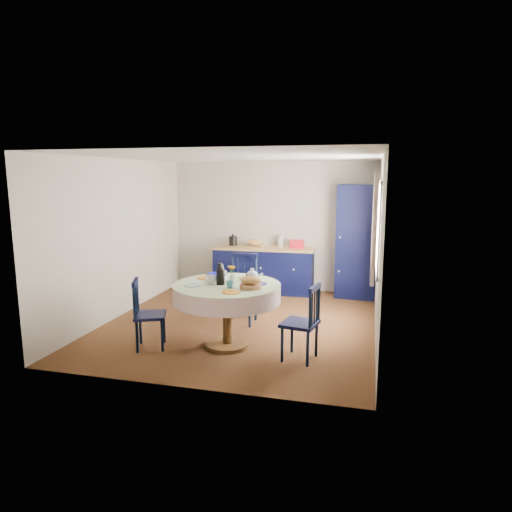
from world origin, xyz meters
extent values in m
plane|color=black|center=(0.00, 0.00, 0.00)|extent=(4.50, 4.50, 0.00)
plane|color=white|center=(0.00, 0.00, 2.50)|extent=(4.50, 4.50, 0.00)
cube|color=beige|center=(0.00, 2.25, 1.25)|extent=(4.00, 0.02, 2.50)
cube|color=beige|center=(-2.00, 0.00, 1.25)|extent=(0.02, 4.50, 2.50)
cube|color=beige|center=(2.00, 0.00, 1.25)|extent=(0.02, 4.50, 2.50)
plane|color=white|center=(2.00, 0.30, 1.50)|extent=(0.00, 1.20, 1.20)
cube|color=beige|center=(1.92, -0.40, 1.55)|extent=(0.05, 0.34, 1.45)
cube|color=beige|center=(1.92, 1.00, 1.55)|extent=(0.05, 0.34, 1.45)
cube|color=black|center=(-0.11, 1.96, 0.42)|extent=(1.91, 0.62, 0.83)
cube|color=tan|center=(-0.11, 1.96, 0.85)|extent=(1.97, 0.66, 0.04)
cube|color=red|center=(0.53, 2.01, 0.95)|extent=(0.26, 0.15, 0.16)
cube|color=tan|center=(-0.27, 1.93, 0.88)|extent=(0.35, 0.25, 0.02)
ellipsoid|color=#A96C41|center=(-0.27, 1.93, 0.96)|extent=(0.31, 0.20, 0.13)
cylinder|color=silver|center=(0.19, 2.11, 0.98)|extent=(0.12, 0.12, 0.22)
cube|color=black|center=(1.64, 2.00, 1.04)|extent=(0.76, 0.56, 2.08)
cylinder|color=white|center=(1.36, 1.73, 1.14)|extent=(0.04, 0.02, 0.04)
cylinder|color=white|center=(1.36, 1.73, 0.52)|extent=(0.04, 0.02, 0.04)
cylinder|color=#553718|center=(0.10, -1.00, 0.03)|extent=(0.58, 0.58, 0.05)
cylinder|color=#553718|center=(0.10, -1.00, 0.42)|extent=(0.12, 0.12, 0.77)
cylinder|color=#553718|center=(0.10, -1.00, 0.82)|extent=(1.34, 1.34, 0.03)
cylinder|color=silver|center=(0.10, -1.00, 0.72)|extent=(1.40, 1.40, 0.22)
cylinder|color=silver|center=(0.10, -1.00, 0.84)|extent=(1.40, 1.40, 0.01)
cylinder|color=#7FA8A9|center=(-0.29, -1.19, 0.85)|extent=(0.22, 0.22, 0.01)
cylinder|color=orange|center=(0.29, -1.40, 0.85)|extent=(0.22, 0.22, 0.01)
cylinder|color=navy|center=(0.50, -0.89, 0.85)|extent=(0.22, 0.22, 0.01)
cylinder|color=#A8C77C|center=(0.25, -0.58, 0.85)|extent=(0.22, 0.22, 0.01)
cylinder|color=orange|center=(-0.30, -0.74, 0.85)|extent=(0.22, 0.22, 0.01)
cylinder|color=olive|center=(0.46, -1.13, 0.87)|extent=(0.28, 0.28, 0.05)
ellipsoid|color=#A96C41|center=(0.46, -1.13, 0.95)|extent=(0.26, 0.16, 0.11)
cube|color=silver|center=(-0.02, -0.85, 0.87)|extent=(0.10, 0.07, 0.04)
cylinder|color=black|center=(-0.65, -1.38, 0.21)|extent=(0.04, 0.04, 0.42)
cylinder|color=black|center=(-0.78, -1.07, 0.21)|extent=(0.04, 0.04, 0.42)
cylinder|color=black|center=(-0.94, -1.49, 0.21)|extent=(0.04, 0.04, 0.42)
cylinder|color=black|center=(-1.07, -1.18, 0.21)|extent=(0.04, 0.04, 0.42)
cube|color=black|center=(-0.86, -1.28, 0.44)|extent=(0.51, 0.52, 0.04)
cylinder|color=black|center=(-0.96, -1.50, 0.67)|extent=(0.04, 0.04, 0.47)
cylinder|color=black|center=(-1.08, -1.19, 0.67)|extent=(0.04, 0.04, 0.47)
cube|color=black|center=(-1.02, -1.34, 0.89)|extent=(0.17, 0.36, 0.06)
cylinder|color=black|center=(-0.99, -1.42, 0.65)|extent=(0.02, 0.02, 0.39)
cylinder|color=black|center=(-1.02, -1.34, 0.65)|extent=(0.02, 0.02, 0.39)
cylinder|color=black|center=(-1.06, -1.26, 0.65)|extent=(0.02, 0.02, 0.39)
cylinder|color=black|center=(-0.20, -0.18, 0.24)|extent=(0.04, 0.04, 0.48)
cylinder|color=black|center=(0.18, -0.18, 0.24)|extent=(0.04, 0.04, 0.48)
cylinder|color=black|center=(-0.20, 0.17, 0.24)|extent=(0.04, 0.04, 0.48)
cylinder|color=black|center=(0.18, 0.18, 0.24)|extent=(0.04, 0.04, 0.48)
cube|color=black|center=(-0.01, 0.00, 0.50)|extent=(0.47, 0.45, 0.04)
cylinder|color=black|center=(-0.20, 0.20, 0.77)|extent=(0.04, 0.04, 0.54)
cylinder|color=black|center=(0.18, 0.20, 0.77)|extent=(0.04, 0.04, 0.54)
cube|color=black|center=(-0.01, 0.20, 1.02)|extent=(0.43, 0.05, 0.07)
cylinder|color=black|center=(-0.11, 0.20, 0.75)|extent=(0.02, 0.02, 0.45)
cylinder|color=black|center=(-0.01, 0.20, 0.75)|extent=(0.02, 0.02, 0.45)
cylinder|color=black|center=(0.09, 0.20, 0.75)|extent=(0.02, 0.02, 0.45)
cylinder|color=black|center=(0.96, -0.98, 0.22)|extent=(0.04, 0.04, 0.43)
cylinder|color=black|center=(0.90, -1.32, 0.22)|extent=(0.04, 0.04, 0.43)
cylinder|color=black|center=(1.28, -1.04, 0.22)|extent=(0.04, 0.04, 0.43)
cylinder|color=black|center=(1.22, -1.38, 0.22)|extent=(0.04, 0.04, 0.43)
cube|color=black|center=(1.09, -1.18, 0.45)|extent=(0.47, 0.49, 0.04)
cylinder|color=black|center=(1.30, -1.05, 0.70)|extent=(0.04, 0.04, 0.49)
cylinder|color=black|center=(1.24, -1.38, 0.70)|extent=(0.04, 0.04, 0.49)
cube|color=black|center=(1.27, -1.21, 0.92)|extent=(0.11, 0.39, 0.06)
cylinder|color=black|center=(1.28, -1.13, 0.68)|extent=(0.02, 0.02, 0.40)
cylinder|color=black|center=(1.27, -1.21, 0.68)|extent=(0.02, 0.02, 0.40)
cylinder|color=black|center=(1.25, -1.30, 0.68)|extent=(0.02, 0.02, 0.40)
imported|color=silver|center=(-0.11, -1.03, 0.90)|extent=(0.13, 0.13, 0.11)
imported|color=#275C6A|center=(0.20, -1.19, 0.89)|extent=(0.09, 0.09, 0.09)
imported|color=black|center=(0.34, -0.76, 0.89)|extent=(0.12, 0.12, 0.09)
imported|color=silver|center=(-0.06, -0.65, 0.89)|extent=(0.10, 0.10, 0.09)
imported|color=#0A0B7F|center=(-0.13, -0.72, 0.88)|extent=(0.27, 0.27, 0.07)
camera|label=1|loc=(1.88, -6.47, 2.23)|focal=32.00mm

